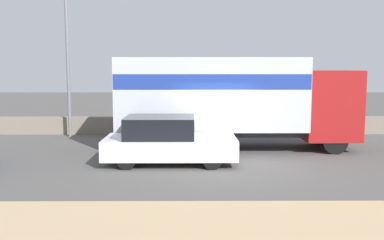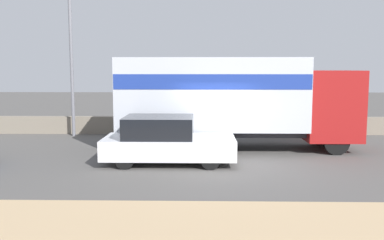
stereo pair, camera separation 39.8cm
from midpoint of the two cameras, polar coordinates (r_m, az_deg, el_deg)
name	(u,v)px [view 2 (the right image)]	position (r m, az deg, el deg)	size (l,w,h in m)	color
ground_plane	(217,166)	(13.00, 4.21, -6.11)	(80.00, 80.00, 0.00)	#514F4C
stone_wall_backdrop	(212,125)	(19.16, 3.25, -0.72)	(60.00, 0.35, 0.77)	gray
street_lamp	(71,51)	(19.05, -15.23, 8.89)	(0.56, 0.28, 6.25)	slate
box_truck	(231,96)	(15.47, 5.90, 3.23)	(8.48, 2.61, 3.29)	maroon
car_hatchback	(166,141)	(13.21, -2.62, -2.76)	(4.03, 1.87, 1.46)	silver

